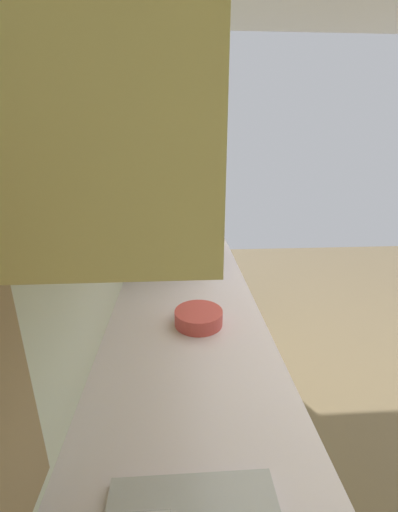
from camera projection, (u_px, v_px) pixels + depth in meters
name	position (u px, v px, depth m)	size (l,w,h in m)	color
ground_plane	(363.00, 394.00, 2.20)	(6.18, 6.18, 0.00)	brown
wall_back	(108.00, 206.00, 1.67)	(3.98, 0.12, 2.61)	beige
counter_run	(186.00, 392.00, 1.60)	(3.05, 0.66, 0.91)	#EFD778
upper_cabinets	(141.00, 87.00, 1.14)	(1.80, 0.36, 0.68)	#EFD27A
oven_range	(180.00, 258.00, 3.35)	(0.71, 0.62, 1.09)	black
microwave	(179.00, 235.00, 1.97)	(0.50, 0.37, 0.33)	white
bowl	(199.00, 317.00, 1.32)	(0.20, 0.20, 0.06)	#D84C47
kettle	(188.00, 228.00, 2.52)	(0.15, 0.11, 0.15)	black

